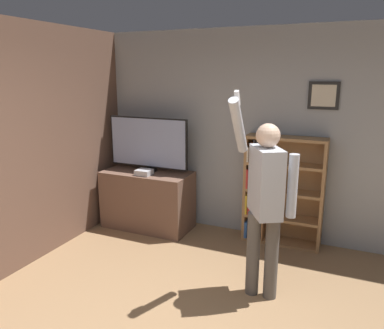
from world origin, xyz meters
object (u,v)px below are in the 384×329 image
television (148,144)px  game_console (144,172)px  person (265,195)px  bookshelf (276,193)px

television → game_console: size_ratio=5.79×
person → game_console: bearing=-146.0°
television → person: person is taller
television → game_console: television is taller
game_console → bookshelf: size_ratio=0.15×
television → person: 2.18m
television → person: bearing=-30.2°
bookshelf → person: bearing=-84.0°
game_console → person: (1.83, -0.89, 0.20)m
game_console → bookshelf: bookshelf is taller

